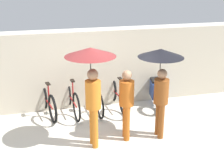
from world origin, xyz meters
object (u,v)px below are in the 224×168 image
(pedestrian_leading, at_px, (91,70))
(motorcycle, at_px, (155,89))
(parked_bicycle_2, at_px, (95,97))
(parked_bicycle_3, at_px, (118,94))
(pedestrian_trailing, at_px, (161,69))
(parked_bicycle_0, at_px, (48,101))
(pedestrian_center, at_px, (127,100))
(parked_bicycle_1, at_px, (72,99))

(pedestrian_leading, height_order, motorcycle, pedestrian_leading)
(parked_bicycle_2, height_order, parked_bicycle_3, parked_bicycle_2)
(pedestrian_trailing, bearing_deg, parked_bicycle_0, 146.77)
(pedestrian_center, bearing_deg, pedestrian_leading, -169.79)
(parked_bicycle_2, relative_size, pedestrian_trailing, 0.90)
(parked_bicycle_1, relative_size, pedestrian_leading, 0.85)
(parked_bicycle_3, relative_size, pedestrian_leading, 0.87)
(pedestrian_leading, distance_m, motorcycle, 3.08)
(parked_bicycle_0, xyz_separation_m, parked_bicycle_2, (1.24, 0.02, -0.01))
(parked_bicycle_1, xyz_separation_m, pedestrian_leading, (0.21, -1.69, 1.28))
(parked_bicycle_0, relative_size, pedestrian_leading, 0.79)
(pedestrian_center, distance_m, pedestrian_trailing, 0.99)
(parked_bicycle_3, xyz_separation_m, pedestrian_leading, (-1.03, -1.67, 1.27))
(pedestrian_leading, distance_m, pedestrian_center, 1.07)
(pedestrian_center, bearing_deg, motorcycle, 59.92)
(parked_bicycle_2, height_order, motorcycle, parked_bicycle_2)
(parked_bicycle_3, distance_m, pedestrian_center, 1.74)
(parked_bicycle_0, bearing_deg, pedestrian_trailing, -135.87)
(parked_bicycle_1, relative_size, pedestrian_trailing, 0.90)
(parked_bicycle_2, xyz_separation_m, parked_bicycle_3, (0.62, -0.06, 0.03))
(pedestrian_trailing, bearing_deg, pedestrian_leading, -176.84)
(pedestrian_leading, bearing_deg, parked_bicycle_1, 92.71)
(parked_bicycle_1, bearing_deg, motorcycle, -92.00)
(motorcycle, bearing_deg, parked_bicycle_3, 108.46)
(parked_bicycle_1, height_order, pedestrian_center, pedestrian_center)
(parked_bicycle_1, distance_m, parked_bicycle_3, 1.24)
(motorcycle, bearing_deg, pedestrian_center, 153.71)
(pedestrian_center, xyz_separation_m, motorcycle, (1.39, 1.77, -0.53))
(parked_bicycle_1, distance_m, pedestrian_trailing, 2.67)
(pedestrian_trailing, relative_size, motorcycle, 0.98)
(parked_bicycle_2, height_order, pedestrian_trailing, pedestrian_trailing)
(parked_bicycle_2, xyz_separation_m, motorcycle, (1.74, 0.07, 0.02))
(parked_bicycle_2, bearing_deg, motorcycle, -89.68)
(parked_bicycle_0, bearing_deg, motorcycle, -98.35)
(parked_bicycle_3, bearing_deg, pedestrian_leading, 145.45)
(parked_bicycle_3, distance_m, motorcycle, 1.13)
(parked_bicycle_2, xyz_separation_m, pedestrian_trailing, (1.10, -1.71, 1.19))
(parked_bicycle_0, distance_m, parked_bicycle_1, 0.62)
(pedestrian_center, height_order, motorcycle, pedestrian_center)
(pedestrian_center, distance_m, motorcycle, 2.31)
(parked_bicycle_3, relative_size, pedestrian_trailing, 0.92)
(parked_bicycle_0, bearing_deg, parked_bicycle_3, -101.22)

